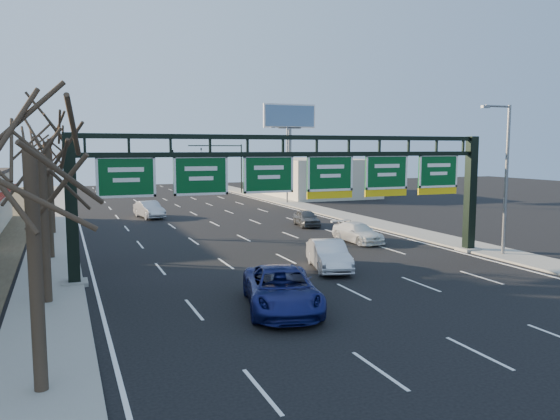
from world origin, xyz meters
name	(u,v)px	position (x,y,z in m)	size (l,w,h in m)	color
ground	(377,303)	(0.00, 0.00, 0.00)	(160.00, 160.00, 0.00)	black
sidewalk_left	(53,244)	(-12.80, 20.00, 0.06)	(3.00, 120.00, 0.12)	gray
sidewalk_right	(380,224)	(12.80, 20.00, 0.06)	(3.00, 120.00, 0.12)	gray
lane_markings	(235,234)	(0.00, 20.00, 0.01)	(21.60, 120.00, 0.01)	white
sign_gantry	(303,182)	(0.16, 8.00, 4.63)	(24.60, 1.20, 7.20)	black
building_right_distant	(308,177)	(20.00, 50.00, 2.50)	(12.00, 20.00, 5.00)	#B8AD99
tree_near	(27,108)	(-12.80, -4.00, 7.48)	(3.60, 3.60, 8.86)	#2F221A
tree_gantry	(40,132)	(-12.80, 5.00, 7.11)	(3.60, 3.60, 8.48)	#2F221A
tree_mid	(45,124)	(-12.80, 15.00, 7.85)	(3.60, 3.60, 9.24)	#2F221A
tree_far	(49,134)	(-12.80, 25.00, 7.48)	(3.60, 3.60, 8.86)	#2F221A
streetlight_near	(505,172)	(12.47, 6.00, 5.08)	(2.15, 0.22, 9.00)	slate
streetlight_far	(286,160)	(12.47, 40.00, 5.08)	(2.15, 0.22, 9.00)	slate
billboard_right	(290,127)	(15.00, 44.98, 9.06)	(7.00, 0.50, 12.00)	slate
traffic_signal_mast	(199,155)	(5.69, 55.00, 5.50)	(10.16, 0.54, 7.00)	black
car_blue_suv	(282,289)	(-4.02, 0.72, 0.83)	(2.76, 5.99, 1.67)	navy
car_silver_sedan	(329,255)	(1.04, 6.51, 0.78)	(1.65, 4.74, 1.56)	silver
car_white_wagon	(358,233)	(6.81, 13.43, 0.67)	(1.87, 4.59, 1.33)	white
car_grey_far	(306,218)	(6.79, 21.86, 0.67)	(1.58, 3.93, 1.34)	#434649
car_silver_distant	(149,210)	(-4.58, 32.24, 0.77)	(1.64, 4.69, 1.55)	#AFAFB4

